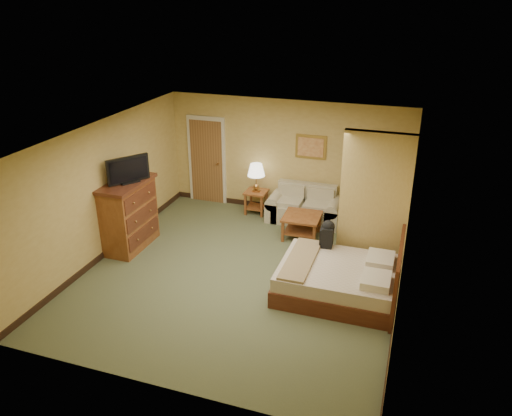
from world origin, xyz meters
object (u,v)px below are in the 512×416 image
at_px(coffee_table, 302,222).
at_px(bed, 341,279).
at_px(dresser, 129,214).
at_px(loveseat, 304,210).

xyz_separation_m(coffee_table, bed, (1.14, -1.89, -0.05)).
height_order(dresser, bed, dresser).
distance_m(coffee_table, bed, 2.21).
bearing_deg(bed, loveseat, 115.62).
xyz_separation_m(loveseat, dresser, (-3.01, -2.27, 0.43)).
xyz_separation_m(loveseat, bed, (1.28, -2.67, 0.03)).
relative_size(coffee_table, bed, 0.39).
bearing_deg(loveseat, bed, -64.38).
bearing_deg(loveseat, coffee_table, -80.15).
bearing_deg(dresser, coffee_table, 25.30).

